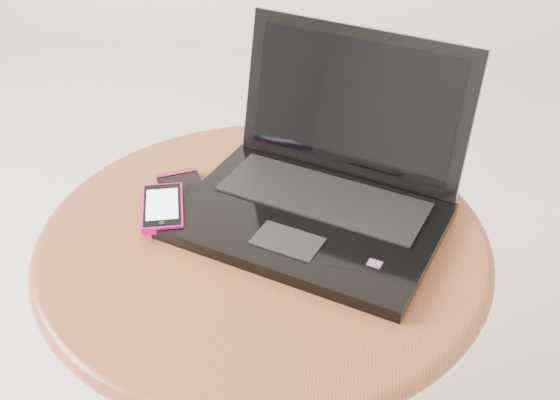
# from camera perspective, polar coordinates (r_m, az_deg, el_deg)

# --- Properties ---
(table) EXTENTS (0.65, 0.65, 0.52)m
(table) POSITION_cam_1_polar(r_m,az_deg,el_deg) (1.07, -1.31, -7.37)
(table) COLOR #4F2D13
(table) RESTS_ON ground
(laptop) EXTENTS (0.45, 0.42, 0.24)m
(laptop) POSITION_cam_1_polar(r_m,az_deg,el_deg) (1.02, 3.46, 1.20)
(laptop) COLOR black
(laptop) RESTS_ON table
(phone_black) EXTENTS (0.11, 0.14, 0.01)m
(phone_black) POSITION_cam_1_polar(r_m,az_deg,el_deg) (1.08, -7.81, 0.39)
(phone_black) COLOR black
(phone_black) RESTS_ON table
(phone_pink) EXTENTS (0.09, 0.12, 0.01)m
(phone_pink) POSITION_cam_1_polar(r_m,az_deg,el_deg) (1.03, -9.60, -0.61)
(phone_pink) COLOR #E20790
(phone_pink) RESTS_ON phone_black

